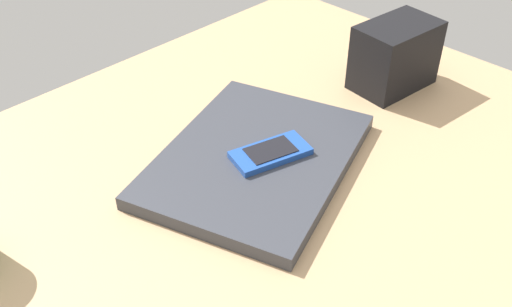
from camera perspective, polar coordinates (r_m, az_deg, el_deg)
The scene contains 4 objects.
desk_surface at distance 77.03cm, azimuth -4.11°, elevation -5.77°, with size 120.00×80.00×3.00cm, color tan.
laptop_closed at distance 81.33cm, azimuth -0.00°, elevation -0.54°, with size 31.88×24.05×2.05cm, color #33353D.
cell_phone_on_laptop at distance 79.93cm, azimuth 1.48°, elevation 0.04°, with size 11.73×8.04×1.07cm.
desk_organizer at distance 99.68cm, azimuth 13.40°, elevation 9.27°, with size 13.43×8.55×11.07cm, color black.
Camera 1 is at (35.83, 43.04, 54.40)cm, focal length 41.05 mm.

